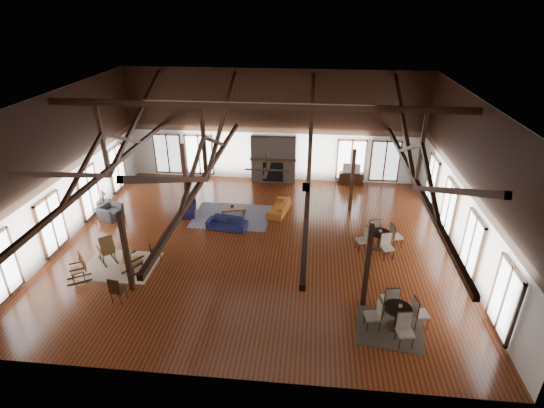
# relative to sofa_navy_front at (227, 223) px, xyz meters

# --- Properties ---
(floor) EXTENTS (16.00, 16.00, 0.00)m
(floor) POSITION_rel_sofa_navy_front_xyz_m (1.53, -1.11, -0.26)
(floor) COLOR brown
(floor) RESTS_ON ground
(ceiling) EXTENTS (16.00, 14.00, 0.02)m
(ceiling) POSITION_rel_sofa_navy_front_xyz_m (1.53, -1.11, 5.74)
(ceiling) COLOR black
(ceiling) RESTS_ON wall_back
(wall_back) EXTENTS (16.00, 0.02, 6.00)m
(wall_back) POSITION_rel_sofa_navy_front_xyz_m (1.53, 5.89, 2.74)
(wall_back) COLOR silver
(wall_back) RESTS_ON floor
(wall_front) EXTENTS (16.00, 0.02, 6.00)m
(wall_front) POSITION_rel_sofa_navy_front_xyz_m (1.53, -8.11, 2.74)
(wall_front) COLOR silver
(wall_front) RESTS_ON floor
(wall_left) EXTENTS (0.02, 14.00, 6.00)m
(wall_left) POSITION_rel_sofa_navy_front_xyz_m (-6.47, -1.11, 2.74)
(wall_left) COLOR silver
(wall_left) RESTS_ON floor
(wall_right) EXTENTS (0.02, 14.00, 6.00)m
(wall_right) POSITION_rel_sofa_navy_front_xyz_m (9.53, -1.11, 2.74)
(wall_right) COLOR silver
(wall_right) RESTS_ON floor
(roof_truss) EXTENTS (15.60, 14.07, 3.14)m
(roof_truss) POSITION_rel_sofa_navy_front_xyz_m (1.53, -1.11, 3.77)
(roof_truss) COLOR #331B0E
(roof_truss) RESTS_ON wall_back
(post_grid) EXTENTS (8.16, 7.16, 3.05)m
(post_grid) POSITION_rel_sofa_navy_front_xyz_m (1.53, -1.11, 1.27)
(post_grid) COLOR #331B0E
(post_grid) RESTS_ON floor
(fireplace) EXTENTS (2.50, 0.69, 2.60)m
(fireplace) POSITION_rel_sofa_navy_front_xyz_m (1.53, 5.56, 1.03)
(fireplace) COLOR #756459
(fireplace) RESTS_ON floor
(ceiling_fan) EXTENTS (1.60, 1.60, 0.75)m
(ceiling_fan) POSITION_rel_sofa_navy_front_xyz_m (2.03, -2.11, 3.47)
(ceiling_fan) COLOR black
(ceiling_fan) RESTS_ON roof_truss
(sofa_navy_front) EXTENTS (1.87, 0.99, 0.52)m
(sofa_navy_front) POSITION_rel_sofa_navy_front_xyz_m (0.00, 0.00, 0.00)
(sofa_navy_front) COLOR #171A40
(sofa_navy_front) RESTS_ON floor
(sofa_navy_left) EXTENTS (1.79, 1.01, 0.49)m
(sofa_navy_left) POSITION_rel_sofa_navy_front_xyz_m (-2.16, 1.43, -0.01)
(sofa_navy_left) COLOR #161336
(sofa_navy_left) RESTS_ON floor
(sofa_orange) EXTENTS (2.00, 1.10, 0.55)m
(sofa_orange) POSITION_rel_sofa_navy_front_xyz_m (2.17, 1.77, 0.02)
(sofa_orange) COLOR #A85C20
(sofa_orange) RESTS_ON floor
(coffee_table) EXTENTS (1.27, 0.87, 0.44)m
(coffee_table) POSITION_rel_sofa_navy_front_xyz_m (0.09, 1.18, 0.13)
(coffee_table) COLOR brown
(coffee_table) RESTS_ON floor
(vase) EXTENTS (0.19, 0.19, 0.18)m
(vase) POSITION_rel_sofa_navy_front_xyz_m (0.03, 1.17, 0.27)
(vase) COLOR #B2B2B2
(vase) RESTS_ON coffee_table
(armchair) EXTENTS (1.19, 1.11, 0.64)m
(armchair) POSITION_rel_sofa_navy_front_xyz_m (-5.56, 0.41, 0.06)
(armchair) COLOR #353538
(armchair) RESTS_ON floor
(side_table_lamp) EXTENTS (0.48, 0.48, 1.21)m
(side_table_lamp) POSITION_rel_sofa_navy_front_xyz_m (-6.07, 0.92, 0.20)
(side_table_lamp) COLOR black
(side_table_lamp) RESTS_ON floor
(rocking_chair_a) EXTENTS (0.99, 1.00, 1.18)m
(rocking_chair_a) POSITION_rel_sofa_navy_front_xyz_m (-4.05, -3.07, 0.30)
(rocking_chair_a) COLOR brown
(rocking_chair_a) RESTS_ON floor
(rocking_chair_b) EXTENTS (0.92, 1.04, 1.19)m
(rocking_chair_b) POSITION_rel_sofa_navy_front_xyz_m (-2.86, -3.64, 0.30)
(rocking_chair_b) COLOR brown
(rocking_chair_b) RESTS_ON floor
(rocking_chair_c) EXTENTS (0.95, 0.81, 1.09)m
(rocking_chair_c) POSITION_rel_sofa_navy_front_xyz_m (-4.53, -4.23, 0.25)
(rocking_chair_c) COLOR brown
(rocking_chair_c) RESTS_ON floor
(side_chair_a) EXTENTS (0.52, 0.52, 0.93)m
(side_chair_a) POSITION_rel_sofa_navy_front_xyz_m (-2.35, -2.78, 0.28)
(side_chair_a) COLOR black
(side_chair_a) RESTS_ON floor
(side_chair_b) EXTENTS (0.47, 0.47, 0.98)m
(side_chair_b) POSITION_rel_sofa_navy_front_xyz_m (-2.66, -5.35, 0.31)
(side_chair_b) COLOR black
(side_chair_b) RESTS_ON floor
(cafe_table_near) EXTENTS (2.04, 2.04, 1.04)m
(cafe_table_near) POSITION_rel_sofa_navy_front_xyz_m (6.44, -5.62, 0.26)
(cafe_table_near) COLOR black
(cafe_table_near) RESTS_ON floor
(cafe_table_far) EXTENTS (1.99, 1.99, 1.02)m
(cafe_table_far) POSITION_rel_sofa_navy_front_xyz_m (6.49, -0.99, 0.25)
(cafe_table_far) COLOR black
(cafe_table_far) RESTS_ON floor
(cup_near) EXTENTS (0.13, 0.13, 0.10)m
(cup_near) POSITION_rel_sofa_navy_front_xyz_m (6.51, -5.60, 0.54)
(cup_near) COLOR #B2B2B2
(cup_near) RESTS_ON cafe_table_near
(cup_far) EXTENTS (0.14, 0.14, 0.11)m
(cup_far) POSITION_rel_sofa_navy_front_xyz_m (6.49, -0.98, 0.53)
(cup_far) COLOR #B2B2B2
(cup_far) RESTS_ON cafe_table_far
(tv_console) EXTENTS (1.29, 0.48, 0.64)m
(tv_console) POSITION_rel_sofa_navy_front_xyz_m (5.78, 5.64, 0.06)
(tv_console) COLOR black
(tv_console) RESTS_ON floor
(television) EXTENTS (0.93, 0.18, 0.53)m
(television) POSITION_rel_sofa_navy_front_xyz_m (5.78, 5.64, 0.65)
(television) COLOR #B2B2B2
(television) RESTS_ON tv_console
(rug_tan) EXTENTS (2.70, 2.13, 0.01)m
(rug_tan) POSITION_rel_sofa_navy_front_xyz_m (-3.50, -3.27, -0.25)
(rug_tan) COLOR tan
(rug_tan) RESTS_ON floor
(rug_navy) EXTENTS (3.56, 2.69, 0.01)m
(rug_navy) POSITION_rel_sofa_navy_front_xyz_m (-0.01, 1.14, -0.25)
(rug_navy) COLOR #1A1D4A
(rug_navy) RESTS_ON floor
(rug_dark) EXTENTS (2.25, 2.10, 0.01)m
(rug_dark) POSITION_rel_sofa_navy_front_xyz_m (6.26, -5.73, -0.25)
(rug_dark) COLOR black
(rug_dark) RESTS_ON floor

